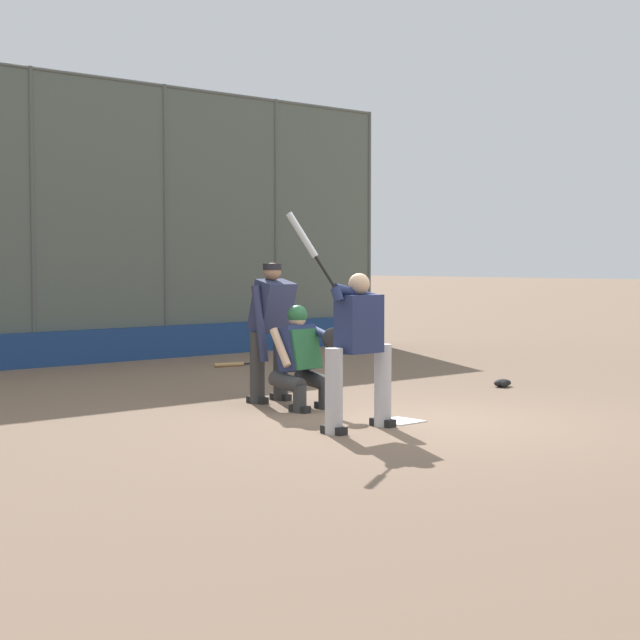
# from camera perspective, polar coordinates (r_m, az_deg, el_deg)

# --- Properties ---
(ground_plane) EXTENTS (160.00, 160.00, 0.00)m
(ground_plane) POSITION_cam_1_polar(r_m,az_deg,el_deg) (11.42, 4.22, -5.43)
(ground_plane) COLOR #7A604C
(home_plate_marker) EXTENTS (0.43, 0.43, 0.01)m
(home_plate_marker) POSITION_cam_1_polar(r_m,az_deg,el_deg) (11.42, 4.22, -5.40)
(home_plate_marker) COLOR white
(home_plate_marker) RESTS_ON ground_plane
(backstop_fence) EXTENTS (15.43, 0.08, 4.79)m
(backstop_fence) POSITION_cam_1_polar(r_m,az_deg,el_deg) (17.73, -15.10, 5.58)
(backstop_fence) COLOR #515651
(backstop_fence) RESTS_ON ground_plane
(padding_wall) EXTENTS (15.05, 0.18, 0.56)m
(padding_wall) POSITION_cam_1_polar(r_m,az_deg,el_deg) (17.69, -14.85, -1.56)
(padding_wall) COLOR navy
(padding_wall) RESTS_ON ground_plane
(batter_at_plate) EXTENTS (1.05, 0.62, 2.19)m
(batter_at_plate) POSITION_cam_1_polar(r_m,az_deg,el_deg) (10.73, 2.03, -1.33)
(batter_at_plate) COLOR #B7B7BC
(batter_at_plate) RESTS_ON ground_plane
(catcher_behind_plate) EXTENTS (0.64, 0.74, 1.20)m
(catcher_behind_plate) POSITION_cam_1_polar(r_m,az_deg,el_deg) (12.26, -0.96, -1.90)
(catcher_behind_plate) COLOR #333333
(catcher_behind_plate) RESTS_ON ground_plane
(umpire_home) EXTENTS (0.68, 0.44, 1.68)m
(umpire_home) POSITION_cam_1_polar(r_m,az_deg,el_deg) (12.88, -2.60, -0.40)
(umpire_home) COLOR #333333
(umpire_home) RESTS_ON ground_plane
(spare_bat_near_backstop) EXTENTS (0.88, 0.26, 0.07)m
(spare_bat_near_backstop) POSITION_cam_1_polar(r_m,az_deg,el_deg) (17.33, -4.68, -2.38)
(spare_bat_near_backstop) COLOR black
(spare_bat_near_backstop) RESTS_ON ground_plane
(fielding_glove_on_dirt) EXTENTS (0.29, 0.22, 0.10)m
(fielding_glove_on_dirt) POSITION_cam_1_polar(r_m,az_deg,el_deg) (14.70, 9.72, -3.34)
(fielding_glove_on_dirt) COLOR black
(fielding_glove_on_dirt) RESTS_ON ground_plane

